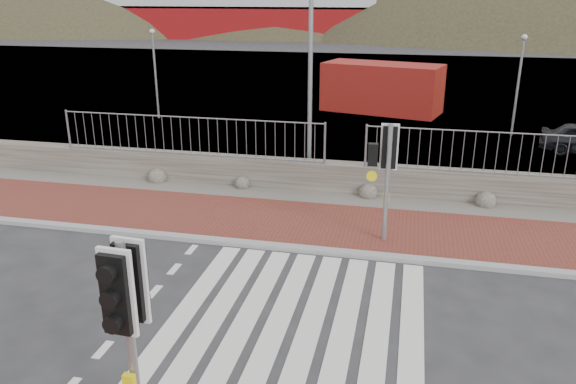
% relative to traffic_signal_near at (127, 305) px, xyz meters
% --- Properties ---
extents(ground, '(220.00, 220.00, 0.00)m').
position_rel_traffic_signal_near_xyz_m(ground, '(1.37, 3.33, -2.16)').
color(ground, '#28282B').
rests_on(ground, ground).
extents(sidewalk_far, '(40.00, 3.00, 0.08)m').
position_rel_traffic_signal_near_xyz_m(sidewalk_far, '(1.37, 7.83, -2.12)').
color(sidewalk_far, brown).
rests_on(sidewalk_far, ground).
extents(kerb_far, '(40.00, 0.25, 0.12)m').
position_rel_traffic_signal_near_xyz_m(kerb_far, '(1.37, 6.33, -2.11)').
color(kerb_far, gray).
rests_on(kerb_far, ground).
extents(zebra_crossing, '(4.62, 5.60, 0.01)m').
position_rel_traffic_signal_near_xyz_m(zebra_crossing, '(1.37, 3.33, -2.16)').
color(zebra_crossing, silver).
rests_on(zebra_crossing, ground).
extents(gravel_strip, '(40.00, 1.50, 0.06)m').
position_rel_traffic_signal_near_xyz_m(gravel_strip, '(1.37, 9.83, -2.13)').
color(gravel_strip, '#59544C').
rests_on(gravel_strip, ground).
extents(stone_wall, '(40.00, 0.60, 0.90)m').
position_rel_traffic_signal_near_xyz_m(stone_wall, '(1.37, 10.63, -1.71)').
color(stone_wall, '#4D463F').
rests_on(stone_wall, ground).
extents(railing, '(18.07, 0.07, 1.22)m').
position_rel_traffic_signal_near_xyz_m(railing, '(1.37, 10.48, -0.34)').
color(railing, gray).
rests_on(railing, stone_wall).
extents(quay, '(120.00, 40.00, 0.50)m').
position_rel_traffic_signal_near_xyz_m(quay, '(1.37, 31.23, -2.16)').
color(quay, '#4C4C4F').
rests_on(quay, ground).
extents(water, '(220.00, 50.00, 0.05)m').
position_rel_traffic_signal_near_xyz_m(water, '(1.37, 66.23, -2.16)').
color(water, '#3F4C54').
rests_on(water, ground).
extents(hills_backdrop, '(254.00, 90.00, 100.00)m').
position_rel_traffic_signal_near_xyz_m(hills_backdrop, '(8.12, 91.23, -25.22)').
color(hills_backdrop, '#2E301C').
rests_on(hills_backdrop, ground).
extents(traffic_signal_near, '(0.44, 0.28, 3.01)m').
position_rel_traffic_signal_near_xyz_m(traffic_signal_near, '(0.00, 0.00, 0.00)').
color(traffic_signal_near, gray).
rests_on(traffic_signal_near, ground).
extents(traffic_signal_far, '(0.70, 0.28, 2.92)m').
position_rel_traffic_signal_near_xyz_m(traffic_signal_far, '(2.71, 7.22, -0.05)').
color(traffic_signal_far, gray).
rests_on(traffic_signal_far, ground).
extents(streetlight, '(1.66, 0.23, 7.82)m').
position_rel_traffic_signal_near_xyz_m(streetlight, '(0.27, 11.43, 2.24)').
color(streetlight, gray).
rests_on(streetlight, ground).
extents(shipping_container, '(6.15, 3.77, 2.39)m').
position_rel_traffic_signal_near_xyz_m(shipping_container, '(1.67, 23.09, -0.97)').
color(shipping_container, maroon).
rests_on(shipping_container, ground).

